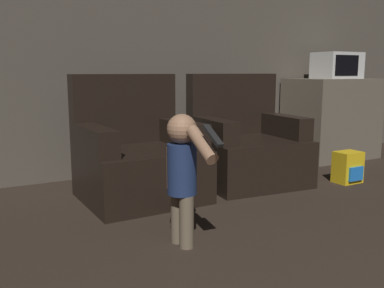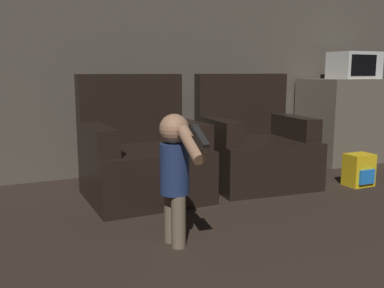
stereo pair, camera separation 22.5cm
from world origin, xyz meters
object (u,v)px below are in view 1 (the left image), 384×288
at_px(toy_backpack, 348,167).
at_px(armchair_right, 246,146).
at_px(armchair_left, 138,157).
at_px(microwave, 337,66).
at_px(person_toddler, 183,169).

bearing_deg(toy_backpack, armchair_right, 148.56).
bearing_deg(armchair_left, toy_backpack, -16.09).
height_order(armchair_left, toy_backpack, armchair_left).
height_order(armchair_right, toy_backpack, armchair_right).
relative_size(armchair_right, microwave, 1.93).
relative_size(person_toddler, microwave, 1.51).
height_order(armchair_right, microwave, microwave).
distance_m(armchair_left, armchair_right, 1.07).
xyz_separation_m(armchair_left, microwave, (2.69, 0.45, 0.76)).
bearing_deg(person_toddler, armchair_right, -53.87).
bearing_deg(armchair_left, microwave, 8.18).
xyz_separation_m(armchair_left, toy_backpack, (1.88, -0.50, -0.19)).
bearing_deg(person_toddler, microwave, -66.94).
distance_m(armchair_right, microwave, 1.84).
relative_size(toy_backpack, microwave, 0.56).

